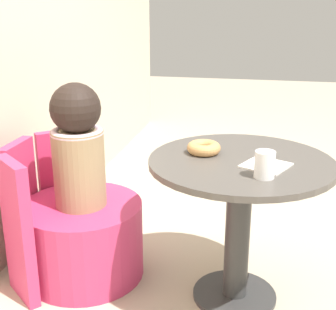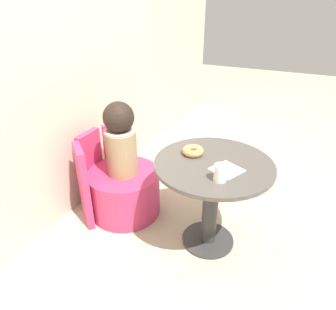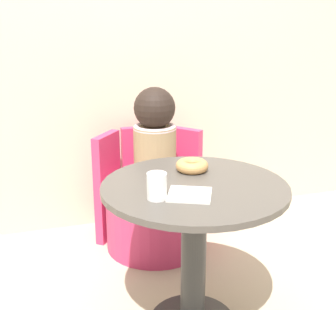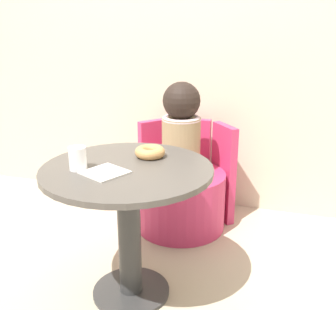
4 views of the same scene
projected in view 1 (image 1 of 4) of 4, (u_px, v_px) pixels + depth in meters
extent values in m
plane|color=#B7A88E|center=(230.00, 303.00, 2.02)|extent=(12.00, 12.00, 0.00)
cylinder|color=#333333|center=(234.00, 294.00, 2.06)|extent=(0.36, 0.36, 0.02)
cylinder|color=#333333|center=(238.00, 232.00, 1.97)|extent=(0.10, 0.10, 0.60)
cylinder|color=#4C4742|center=(241.00, 162.00, 1.87)|extent=(0.74, 0.74, 0.02)
cylinder|color=#C63360|center=(84.00, 239.00, 2.19)|extent=(0.55, 0.55, 0.36)
cube|color=#C63360|center=(22.00, 207.00, 2.21)|extent=(0.24, 0.05, 0.63)
cube|color=#C63360|center=(64.00, 190.00, 2.40)|extent=(0.19, 0.21, 0.63)
cube|color=#C63360|center=(18.00, 232.00, 1.97)|extent=(0.19, 0.21, 0.63)
cylinder|color=#937A56|center=(79.00, 168.00, 2.08)|extent=(0.23, 0.23, 0.35)
torus|color=beige|center=(77.00, 133.00, 2.03)|extent=(0.23, 0.23, 0.04)
sphere|color=black|center=(75.00, 108.00, 1.99)|extent=(0.22, 0.22, 0.22)
torus|color=tan|center=(204.00, 148.00, 1.93)|extent=(0.14, 0.14, 0.05)
cylinder|color=white|center=(265.00, 165.00, 1.66)|extent=(0.07, 0.07, 0.10)
cube|color=silver|center=(266.00, 165.00, 1.79)|extent=(0.21, 0.21, 0.01)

